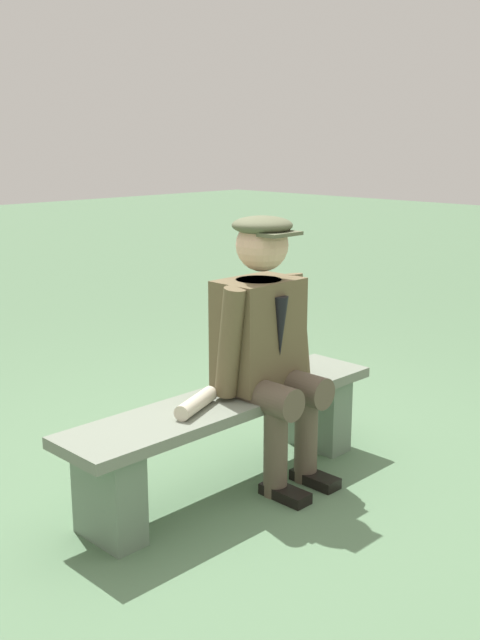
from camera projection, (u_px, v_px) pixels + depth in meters
name	position (u px, v px, depth m)	size (l,w,h in m)	color
ground_plane	(228.00, 486.00, 3.54)	(30.00, 30.00, 0.00)	#557754
bench	(228.00, 428.00, 3.47)	(1.68, 0.37, 0.44)	slate
seated_man	(266.00, 338.00, 3.48)	(0.55, 0.52, 1.25)	brown
rolled_magazine	(196.00, 403.00, 3.27)	(0.07, 0.07, 0.29)	beige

